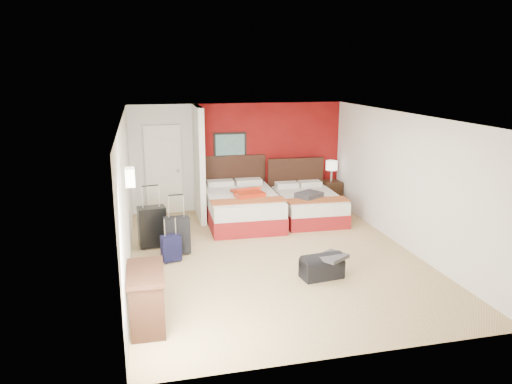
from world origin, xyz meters
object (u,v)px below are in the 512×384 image
object	(u,v)px
desk	(147,298)
table_lamp	(331,171)
suitcase_black	(152,228)
bed_left	(242,208)
suitcase_charcoal	(177,237)
bed_right	(308,206)
suitcase_navy	(171,250)
duffel_bag	(322,268)
red_suitcase_open	(248,192)
nightstand	(331,193)

from	to	relation	value
desk	table_lamp	bearing A→B (deg)	48.10
suitcase_black	desk	distance (m)	2.97
bed_left	suitcase_charcoal	bearing A→B (deg)	-132.79
suitcase_charcoal	bed_right	bearing A→B (deg)	22.92
suitcase_navy	duffel_bag	xyz separation A→B (m)	(2.31, -1.23, -0.06)
suitcase_black	bed_right	bearing A→B (deg)	9.85
suitcase_black	suitcase_charcoal	bearing A→B (deg)	-53.69
suitcase_black	suitcase_charcoal	distance (m)	0.63
table_lamp	suitcase_charcoal	bearing A→B (deg)	-148.74
table_lamp	bed_left	bearing A→B (deg)	-161.35
suitcase_navy	duffel_bag	bearing A→B (deg)	-41.90
red_suitcase_open	suitcase_charcoal	bearing A→B (deg)	-150.34
suitcase_charcoal	suitcase_black	bearing A→B (deg)	129.86
bed_left	suitcase_navy	distance (m)	2.55
red_suitcase_open	suitcase_black	bearing A→B (deg)	-166.17
bed_right	desk	xyz separation A→B (m)	(-3.61, -4.02, 0.11)
nightstand	suitcase_black	world-z (taller)	suitcase_black
duffel_bag	bed_left	bearing A→B (deg)	94.70
red_suitcase_open	duffel_bag	size ratio (longest dim) A/B	1.21
desk	nightstand	bearing A→B (deg)	48.10
desk	suitcase_black	bearing A→B (deg)	87.70
bed_left	duffel_bag	bearing A→B (deg)	-76.90
bed_left	red_suitcase_open	size ratio (longest dim) A/B	2.69
table_lamp	suitcase_black	size ratio (longest dim) A/B	0.66
bed_left	suitcase_black	distance (m)	2.25
suitcase_charcoal	duffel_bag	bearing A→B (deg)	-39.76
bed_right	duffel_bag	size ratio (longest dim) A/B	2.80
suitcase_navy	desk	distance (m)	2.20
red_suitcase_open	nightstand	distance (m)	2.48
nightstand	suitcase_black	distance (m)	4.73
desk	bed_left	bearing A→B (deg)	63.33
bed_left	table_lamp	size ratio (longest dim) A/B	4.32
suitcase_charcoal	desk	bearing A→B (deg)	-106.67
bed_left	suitcase_black	bearing A→B (deg)	-148.91
suitcase_black	table_lamp	bearing A→B (deg)	16.74
bed_left	duffel_bag	world-z (taller)	bed_left
bed_left	suitcase_charcoal	distance (m)	2.18
suitcase_charcoal	desk	xyz separation A→B (m)	(-0.58, -2.51, 0.06)
bed_right	bed_left	bearing A→B (deg)	179.73
red_suitcase_open	suitcase_navy	xyz separation A→B (m)	(-1.76, -1.83, -0.47)
bed_right	red_suitcase_open	xyz separation A→B (m)	(-1.40, -0.04, 0.42)
bed_left	red_suitcase_open	world-z (taller)	red_suitcase_open
red_suitcase_open	bed_right	bearing A→B (deg)	-10.66
nightstand	desk	world-z (taller)	desk
bed_right	nightstand	distance (m)	1.22
desk	duffel_bag	bearing A→B (deg)	19.08
bed_left	nightstand	xyz separation A→B (m)	(2.37, 0.80, -0.01)
bed_left	bed_right	xyz separation A→B (m)	(1.50, -0.06, -0.05)
bed_left	suitcase_charcoal	xyz separation A→B (m)	(-1.52, -1.56, 0.00)
nightstand	desk	size ratio (longest dim) A/B	0.66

